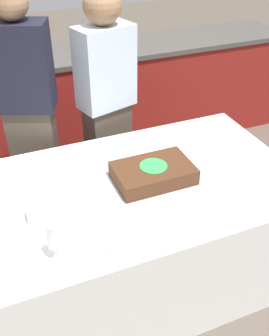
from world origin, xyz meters
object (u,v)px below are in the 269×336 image
Objects in this scene: cake at (153,173)px; plate_stack at (50,210)px; wine_glass at (52,238)px; person_cutting_cake at (107,106)px; person_standing_back at (30,117)px.

plate_stack is (-0.56, -0.07, -0.01)m from cake.
plate_stack is at bearing 80.86° from wine_glass.
person_cutting_cake reaches higher than plate_stack.
person_cutting_cake is (0.56, 0.82, 0.07)m from plate_stack.
wine_glass reaches higher than plate_stack.
wine_glass is at bearing 106.90° from person_standing_back.
wine_glass is 1.09m from person_standing_back.
plate_stack is at bearing -172.47° from cake.
person_cutting_cake is at bearing 90.00° from cake.
cake reaches higher than plate_stack.
person_standing_back reaches higher than cake.
plate_stack is 0.14× the size of person_standing_back.
wine_glass is (-0.61, -0.34, 0.07)m from cake.
person_standing_back is at bearing 84.65° from wine_glass.
person_cutting_cake is at bearing 60.79° from wine_glass.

